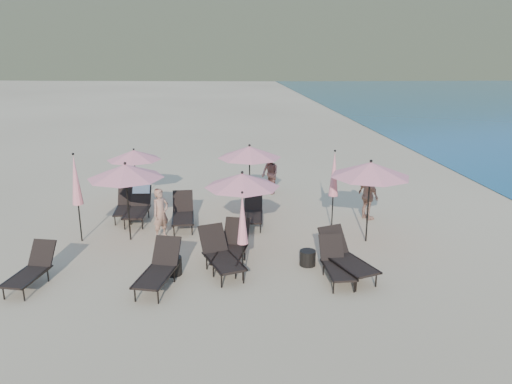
{
  "coord_description": "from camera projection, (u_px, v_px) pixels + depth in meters",
  "views": [
    {
      "loc": [
        -1.23,
        -11.59,
        5.52
      ],
      "look_at": [
        0.21,
        3.5,
        1.1
      ],
      "focal_mm": 35.0,
      "sensor_mm": 36.0,
      "label": 1
    }
  ],
  "objects": [
    {
      "name": "lounger_8",
      "position": [
        183.0,
        213.0,
        15.81
      ],
      "size": [
        0.71,
        1.75,
        1.0
      ],
      "rotation": [
        0.0,
        0.0,
        0.03
      ],
      "color": "black",
      "rests_on": "ground"
    },
    {
      "name": "beachgoer_a",
      "position": [
        161.0,
        214.0,
        14.79
      ],
      "size": [
        0.66,
        0.65,
        1.53
      ],
      "primitive_type": "imported",
      "rotation": [
        0.0,
        0.0,
        0.77
      ],
      "color": "#AC785D",
      "rests_on": "ground"
    },
    {
      "name": "umbrella_closed_2",
      "position": [
        76.0,
        181.0,
        14.23
      ],
      "size": [
        0.31,
        0.31,
        2.66
      ],
      "color": "black",
      "rests_on": "ground"
    },
    {
      "name": "side_table_0",
      "position": [
        173.0,
        266.0,
        12.52
      ],
      "size": [
        0.43,
        0.43,
        0.47
      ],
      "primitive_type": "cylinder",
      "color": "black",
      "rests_on": "ground"
    },
    {
      "name": "umbrella_closed_0",
      "position": [
        242.0,
        219.0,
        11.81
      ],
      "size": [
        0.27,
        0.27,
        2.29
      ],
      "color": "black",
      "rests_on": "ground"
    },
    {
      "name": "lounger_4",
      "position": [
        336.0,
        263.0,
        12.22
      ],
      "size": [
        0.63,
        1.6,
        0.92
      ],
      "rotation": [
        0.0,
        0.0,
        0.01
      ],
      "color": "black",
      "rests_on": "ground"
    },
    {
      "name": "lounger_6",
      "position": [
        125.0,
        206.0,
        16.65
      ],
      "size": [
        0.64,
        1.59,
        0.91
      ],
      "rotation": [
        0.0,
        0.0,
        0.02
      ],
      "color": "black",
      "rests_on": "ground"
    },
    {
      "name": "beachgoer_c",
      "position": [
        368.0,
        196.0,
        16.4
      ],
      "size": [
        0.69,
        1.04,
        1.64
      ],
      "primitive_type": "imported",
      "rotation": [
        0.0,
        0.0,
        1.9
      ],
      "color": "tan",
      "rests_on": "ground"
    },
    {
      "name": "hotel_skyline",
      "position": [
        26.0,
        9.0,
        256.64
      ],
      "size": [
        109.0,
        82.0,
        55.0
      ],
      "color": "beige",
      "rests_on": "ground"
    },
    {
      "name": "umbrella_open_1",
      "position": [
        242.0,
        180.0,
        13.69
      ],
      "size": [
        2.1,
        2.1,
        2.26
      ],
      "color": "black",
      "rests_on": "ground"
    },
    {
      "name": "lounger_7",
      "position": [
        139.0,
        204.0,
        16.42
      ],
      "size": [
        0.79,
        1.87,
        1.14
      ],
      "rotation": [
        0.0,
        0.0,
        -0.07
      ],
      "color": "black",
      "rests_on": "ground"
    },
    {
      "name": "ground",
      "position": [
        261.0,
        272.0,
        12.73
      ],
      "size": [
        800.0,
        800.0,
        0.0
      ],
      "primitive_type": "plane",
      "color": "#D6BA8C",
      "rests_on": "ground"
    },
    {
      "name": "lounger_5",
      "position": [
        346.0,
        256.0,
        12.42
      ],
      "size": [
        1.26,
        1.97,
        1.06
      ],
      "rotation": [
        0.0,
        0.0,
        0.33
      ],
      "color": "black",
      "rests_on": "ground"
    },
    {
      "name": "side_table_1",
      "position": [
        308.0,
        258.0,
        13.06
      ],
      "size": [
        0.43,
        0.43,
        0.41
      ],
      "primitive_type": "cylinder",
      "color": "black",
      "rests_on": "ground"
    },
    {
      "name": "beachgoer_b",
      "position": [
        270.0,
        174.0,
        19.33
      ],
      "size": [
        0.86,
        0.94,
        1.57
      ],
      "primitive_type": "imported",
      "rotation": [
        0.0,
        0.0,
        -1.12
      ],
      "color": "#9D5F51",
      "rests_on": "ground"
    },
    {
      "name": "lounger_0",
      "position": [
        31.0,
        269.0,
        11.88
      ],
      "size": [
        0.98,
        1.7,
        0.92
      ],
      "rotation": [
        0.0,
        0.0,
        -0.25
      ],
      "color": "black",
      "rests_on": "ground"
    },
    {
      "name": "umbrella_open_2",
      "position": [
        370.0,
        169.0,
        14.12
      ],
      "size": [
        2.29,
        2.29,
        2.47
      ],
      "color": "black",
      "rests_on": "ground"
    },
    {
      "name": "umbrella_open_0",
      "position": [
        126.0,
        171.0,
        14.27
      ],
      "size": [
        2.2,
        2.2,
        2.37
      ],
      "color": "black",
      "rests_on": "ground"
    },
    {
      "name": "umbrella_open_3",
      "position": [
        134.0,
        155.0,
        17.72
      ],
      "size": [
        1.92,
        1.92,
        2.07
      ],
      "color": "black",
      "rests_on": "ground"
    },
    {
      "name": "lounger_1",
      "position": [
        159.0,
        268.0,
        11.83
      ],
      "size": [
        1.11,
        1.86,
        1.0
      ],
      "rotation": [
        0.0,
        0.0,
        -0.27
      ],
      "color": "black",
      "rests_on": "ground"
    },
    {
      "name": "lounger_9",
      "position": [
        253.0,
        212.0,
        15.97
      ],
      "size": [
        0.79,
        1.66,
        0.92
      ],
      "rotation": [
        0.0,
        0.0,
        -0.12
      ],
      "color": "black",
      "rests_on": "ground"
    },
    {
      "name": "volcanic_headland",
      "position": [
        326.0,
        11.0,
        301.06
      ],
      "size": [
        690.0,
        690.0,
        55.0
      ],
      "color": "brown",
      "rests_on": "ground"
    },
    {
      "name": "lounger_2",
      "position": [
        232.0,
        247.0,
        13.05
      ],
      "size": [
        1.15,
        1.92,
        1.04
      ],
      "rotation": [
        0.0,
        0.0,
        -0.28
      ],
      "color": "black",
      "rests_on": "ground"
    },
    {
      "name": "umbrella_closed_1",
      "position": [
        334.0,
        174.0,
        15.25
      ],
      "size": [
        0.3,
        0.3,
        2.54
      ],
      "color": "black",
      "rests_on": "ground"
    },
    {
      "name": "umbrella_open_4",
      "position": [
        249.0,
        152.0,
        16.96
      ],
      "size": [
        2.19,
        2.19,
        2.35
      ],
      "color": "black",
      "rests_on": "ground"
    },
    {
      "name": "lounger_3",
      "position": [
        220.0,
        254.0,
        12.6
      ],
      "size": [
        1.21,
        1.92,
        1.03
      ],
      "rotation": [
        0.0,
        0.0,
        0.32
      ],
      "color": "black",
      "rests_on": "ground"
    }
  ]
}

